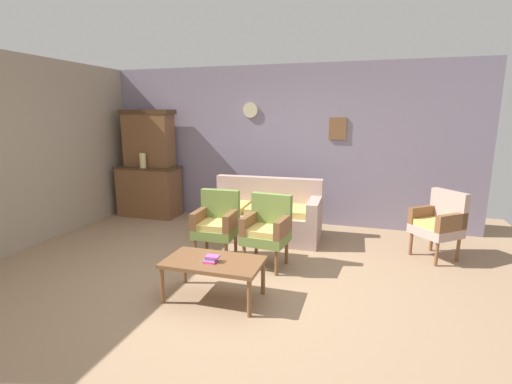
{
  "coord_description": "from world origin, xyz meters",
  "views": [
    {
      "loc": [
        1.39,
        -3.69,
        1.88
      ],
      "look_at": [
        -0.02,
        1.0,
        0.85
      ],
      "focal_mm": 26.0,
      "sensor_mm": 36.0,
      "label": 1
    }
  ],
  "objects": [
    {
      "name": "ground_plane",
      "position": [
        0.0,
        0.0,
        0.0
      ],
      "size": [
        7.68,
        7.68,
        0.0
      ],
      "primitive_type": "plane",
      "color": "#997A5B"
    },
    {
      "name": "wall_back_with_decor",
      "position": [
        0.0,
        2.63,
        1.35
      ],
      "size": [
        6.4,
        0.09,
        2.7
      ],
      "color": "gray",
      "rests_on": "ground"
    },
    {
      "name": "wall_left_side",
      "position": [
        -3.23,
        0.0,
        1.35
      ],
      "size": [
        0.06,
        5.2,
        2.7
      ],
      "primitive_type": "cube",
      "color": "gray",
      "rests_on": "ground"
    },
    {
      "name": "side_cabinet",
      "position": [
        -2.49,
        2.25,
        0.47
      ],
      "size": [
        1.16,
        0.55,
        0.93
      ],
      "color": "brown",
      "rests_on": "ground"
    },
    {
      "name": "cabinet_upper_hutch",
      "position": [
        -2.49,
        2.33,
        1.45
      ],
      "size": [
        0.99,
        0.38,
        1.03
      ],
      "color": "brown",
      "rests_on": "side_cabinet"
    },
    {
      "name": "vase_on_cabinet",
      "position": [
        -2.47,
        2.07,
        1.07
      ],
      "size": [
        0.12,
        0.12,
        0.27
      ],
      "primitive_type": "cylinder",
      "color": "#D5C583",
      "rests_on": "side_cabinet"
    },
    {
      "name": "floral_couch",
      "position": [
        -0.08,
        1.65,
        0.33
      ],
      "size": [
        1.73,
        0.84,
        0.9
      ],
      "color": "tan",
      "rests_on": "ground"
    },
    {
      "name": "armchair_near_couch_end",
      "position": [
        -0.45,
        0.63,
        0.5
      ],
      "size": [
        0.54,
        0.51,
        0.9
      ],
      "color": "olive",
      "rests_on": "ground"
    },
    {
      "name": "armchair_near_cabinet",
      "position": [
        0.25,
        0.58,
        0.5
      ],
      "size": [
        0.57,
        0.54,
        0.9
      ],
      "color": "olive",
      "rests_on": "ground"
    },
    {
      "name": "wingback_chair_by_fireplace",
      "position": [
        2.35,
        1.49,
        0.5
      ],
      "size": [
        0.71,
        0.71,
        0.9
      ],
      "color": "tan",
      "rests_on": "ground"
    },
    {
      "name": "coffee_table",
      "position": [
        -0.05,
        -0.41,
        0.38
      ],
      "size": [
        1.0,
        0.56,
        0.42
      ],
      "color": "brown",
      "rests_on": "ground"
    },
    {
      "name": "book_stack_on_table",
      "position": [
        -0.06,
        -0.45,
        0.45
      ],
      "size": [
        0.15,
        0.12,
        0.06
      ],
      "color": "#E948A1",
      "rests_on": "coffee_table"
    }
  ]
}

